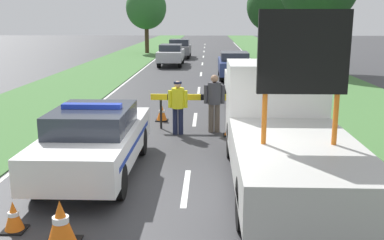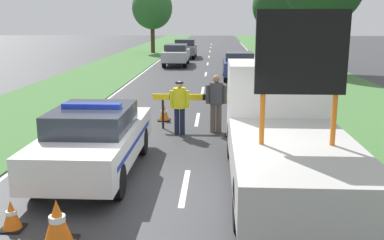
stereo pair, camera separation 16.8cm
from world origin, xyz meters
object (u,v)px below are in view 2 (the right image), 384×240
object	(u,v)px
work_truck	(283,128)
traffic_cone_centre_front	(57,222)
traffic_cone_near_truck	(232,126)
roadside_tree_near_right	(276,6)
queued_car_hatch_blue	(239,65)
traffic_cone_near_police	(11,215)
traffic_cone_behind_barrier	(164,112)
roadside_tree_mid_left	(152,8)
police_officer	(179,103)
queued_car_sedan_silver	(176,54)
road_barrier	(203,100)
queued_car_suv_grey	(185,48)
pedestrian_civilian	(216,99)
queued_car_van_white	(251,81)
police_car	(95,139)

from	to	relation	value
work_truck	traffic_cone_centre_front	size ratio (longest dim) A/B	8.51
traffic_cone_near_truck	roadside_tree_near_right	distance (m)	24.96
work_truck	queued_car_hatch_blue	distance (m)	16.28
work_truck	traffic_cone_near_police	size ratio (longest dim) A/B	12.01
traffic_cone_centre_front	traffic_cone_behind_barrier	size ratio (longest dim) A/B	1.26
work_truck	roadside_tree_near_right	world-z (taller)	roadside_tree_near_right
work_truck	roadside_tree_mid_left	world-z (taller)	roadside_tree_mid_left
traffic_cone_near_truck	traffic_cone_behind_barrier	bearing A→B (deg)	139.87
police_officer	queued_car_hatch_blue	distance (m)	12.82
queued_car_sedan_silver	roadside_tree_near_right	xyz separation A→B (m)	(7.61, 4.60, 3.44)
work_truck	traffic_cone_near_truck	bearing A→B (deg)	-77.22
work_truck	queued_car_sedan_silver	size ratio (longest dim) A/B	1.32
road_barrier	traffic_cone_near_police	bearing A→B (deg)	-116.27
queued_car_suv_grey	roadside_tree_mid_left	world-z (taller)	roadside_tree_mid_left
traffic_cone_centre_front	queued_car_hatch_blue	distance (m)	19.69
pedestrian_civilian	roadside_tree_mid_left	world-z (taller)	roadside_tree_mid_left
work_truck	queued_car_hatch_blue	bearing A→B (deg)	-91.40
queued_car_hatch_blue	roadside_tree_near_right	distance (m)	12.56
queued_car_suv_grey	roadside_tree_near_right	distance (m)	8.37
queued_car_sedan_silver	queued_car_suv_grey	size ratio (longest dim) A/B	1.08
queued_car_hatch_blue	queued_car_suv_grey	world-z (taller)	queued_car_suv_grey
queued_car_sedan_silver	roadside_tree_mid_left	world-z (taller)	roadside_tree_mid_left
queued_car_van_white	traffic_cone_behind_barrier	bearing A→B (deg)	50.65
traffic_cone_near_police	traffic_cone_near_truck	distance (m)	7.29
traffic_cone_near_police	queued_car_hatch_blue	size ratio (longest dim) A/B	0.11
police_car	queued_car_van_white	xyz separation A→B (m)	(4.10, 9.15, 0.04)
police_officer	queued_car_hatch_blue	world-z (taller)	police_officer
police_officer	traffic_cone_near_police	distance (m)	6.73
police_officer	pedestrian_civilian	size ratio (longest dim) A/B	0.92
pedestrian_civilian	traffic_cone_centre_front	distance (m)	7.47
police_officer	road_barrier	bearing A→B (deg)	-106.98
work_truck	queued_car_van_white	bearing A→B (deg)	-92.00
pedestrian_civilian	queued_car_sedan_silver	distance (m)	19.48
work_truck	queued_car_sedan_silver	xyz separation A→B (m)	(-4.29, 23.25, -0.31)
queued_car_van_white	queued_car_hatch_blue	bearing A→B (deg)	-88.70
queued_car_hatch_blue	roadside_tree_mid_left	size ratio (longest dim) A/B	0.73
traffic_cone_near_police	roadside_tree_near_right	distance (m)	31.79
traffic_cone_centre_front	queued_car_sedan_silver	distance (m)	26.31
pedestrian_civilian	traffic_cone_centre_front	bearing A→B (deg)	-115.98
queued_car_sedan_silver	police_officer	bearing A→B (deg)	95.27
traffic_cone_centre_front	queued_car_van_white	world-z (taller)	queued_car_van_white
traffic_cone_centre_front	queued_car_suv_grey	xyz separation A→B (m)	(-0.25, 32.79, 0.46)
work_truck	traffic_cone_behind_barrier	world-z (taller)	work_truck
traffic_cone_near_police	queued_car_sedan_silver	xyz separation A→B (m)	(0.45, 25.88, 0.57)
police_car	roadside_tree_near_right	xyz separation A→B (m)	(7.40, 27.68, 3.48)
traffic_cone_near_police	queued_car_suv_grey	size ratio (longest dim) A/B	0.12
roadside_tree_mid_left	traffic_cone_near_truck	bearing A→B (deg)	-77.97
queued_car_suv_grey	police_car	bearing A→B (deg)	89.99
road_barrier	queued_car_sedan_silver	xyz separation A→B (m)	(-2.47, 18.89, -0.10)
police_officer	traffic_cone_centre_front	bearing A→B (deg)	105.59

